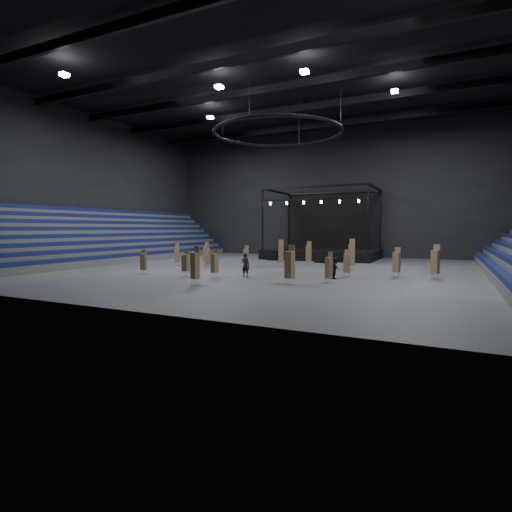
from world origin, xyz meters
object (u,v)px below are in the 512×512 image
at_px(chair_stack_2, 309,253).
at_px(chair_stack_9, 195,265).
at_px(chair_stack_6, 397,262).
at_px(crew_member, 336,268).
at_px(chair_stack_3, 352,254).
at_px(chair_stack_8, 435,261).
at_px(flight_case_right, 333,259).
at_px(chair_stack_13, 290,264).
at_px(chair_stack_1, 206,253).
at_px(chair_stack_7, 177,254).
at_px(chair_stack_14, 186,263).
at_px(chair_stack_11, 208,257).
at_px(stage, 324,247).
at_px(man_center, 246,265).
at_px(chair_stack_12, 246,256).
at_px(chair_stack_10, 329,267).
at_px(chair_stack_4, 281,253).
at_px(chair_stack_0, 347,263).
at_px(flight_case_left, 273,257).
at_px(chair_stack_5, 215,263).
at_px(flight_case_mid, 321,259).
at_px(chair_stack_15, 143,261).

xyz_separation_m(chair_stack_2, chair_stack_9, (-2.86, -16.88, 0.04)).
height_order(chair_stack_6, crew_member, chair_stack_6).
bearing_deg(chair_stack_3, chair_stack_8, -30.72).
height_order(flight_case_right, chair_stack_13, chair_stack_13).
distance_m(chair_stack_1, chair_stack_6, 19.98).
xyz_separation_m(chair_stack_7, chair_stack_14, (6.31, -7.21, -0.08)).
bearing_deg(chair_stack_14, chair_stack_11, 108.65).
height_order(stage, man_center, stage).
xyz_separation_m(chair_stack_3, chair_stack_12, (-10.28, -2.01, -0.36)).
bearing_deg(flight_case_right, stage, 115.56).
distance_m(flight_case_right, chair_stack_7, 18.05).
distance_m(chair_stack_10, chair_stack_12, 13.18).
distance_m(chair_stack_4, chair_stack_6, 12.56).
distance_m(chair_stack_0, chair_stack_14, 13.26).
xyz_separation_m(chair_stack_0, chair_stack_10, (-0.45, -3.82, -0.04)).
bearing_deg(chair_stack_10, chair_stack_14, -153.29).
distance_m(flight_case_left, chair_stack_4, 8.29).
bearing_deg(crew_member, chair_stack_9, 133.34).
distance_m(chair_stack_2, chair_stack_13, 14.32).
relative_size(chair_stack_4, chair_stack_12, 1.25).
xyz_separation_m(stage, chair_stack_5, (-2.19, -24.14, -0.24)).
height_order(chair_stack_4, chair_stack_11, chair_stack_4).
height_order(chair_stack_8, chair_stack_9, chair_stack_9).
bearing_deg(crew_member, chair_stack_10, -175.81).
distance_m(chair_stack_4, chair_stack_8, 15.22).
bearing_deg(chair_stack_6, flight_case_mid, 144.93).
relative_size(chair_stack_9, chair_stack_12, 1.21).
height_order(chair_stack_6, chair_stack_13, chair_stack_13).
height_order(stage, chair_stack_2, stage).
bearing_deg(chair_stack_0, chair_stack_1, 160.66).
xyz_separation_m(chair_stack_5, crew_member, (9.15, 3.26, -0.35)).
height_order(flight_case_mid, chair_stack_13, chair_stack_13).
distance_m(chair_stack_10, chair_stack_11, 15.36).
distance_m(flight_case_mid, chair_stack_7, 16.32).
height_order(flight_case_mid, chair_stack_8, chair_stack_8).
bearing_deg(chair_stack_6, chair_stack_4, 173.66).
height_order(flight_case_mid, chair_stack_5, chair_stack_5).
relative_size(chair_stack_7, chair_stack_9, 0.88).
bearing_deg(stage, man_center, -90.25).
xyz_separation_m(chair_stack_7, man_center, (10.98, -5.40, -0.24)).
height_order(chair_stack_2, chair_stack_5, chair_stack_2).
relative_size(flight_case_right, man_center, 0.55).
bearing_deg(flight_case_left, chair_stack_7, -120.26).
distance_m(flight_case_right, chair_stack_9, 22.85).
distance_m(chair_stack_0, chair_stack_8, 6.78).
xyz_separation_m(chair_stack_10, chair_stack_12, (-10.73, 7.66, 0.00)).
bearing_deg(chair_stack_7, chair_stack_6, -25.70).
bearing_deg(flight_case_mid, man_center, -96.25).
height_order(chair_stack_0, chair_stack_1, chair_stack_1).
relative_size(chair_stack_9, chair_stack_15, 1.29).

